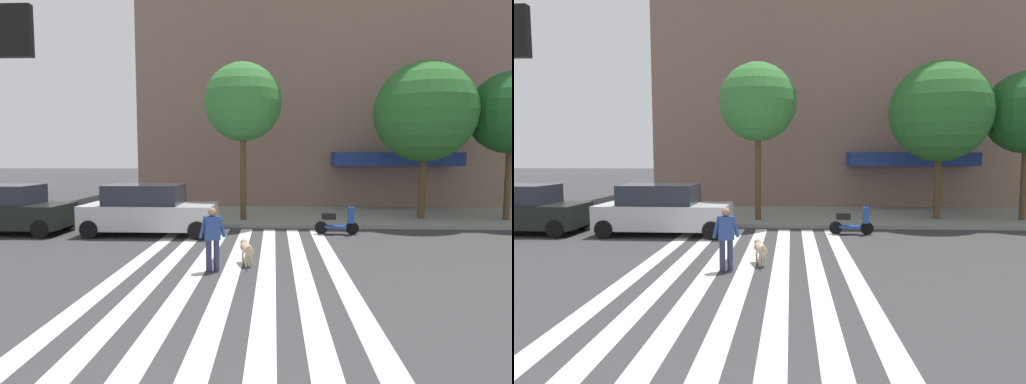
{
  "view_description": "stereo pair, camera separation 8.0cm",
  "coord_description": "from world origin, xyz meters",
  "views": [
    {
      "loc": [
        1.19,
        -2.22,
        2.97
      ],
      "look_at": [
        0.66,
        9.83,
        1.89
      ],
      "focal_mm": 29.15,
      "sensor_mm": 36.0,
      "label": 1
    },
    {
      "loc": [
        1.27,
        -2.22,
        2.97
      ],
      "look_at": [
        0.66,
        9.83,
        1.89
      ],
      "focal_mm": 29.15,
      "sensor_mm": 36.0,
      "label": 2
    }
  ],
  "objects": [
    {
      "name": "parked_car_near_curb",
      "position": [
        -8.83,
        12.95,
        0.89
      ],
      "size": [
        4.37,
        2.08,
        1.84
      ],
      "color": "black",
      "rests_on": "ground_plane"
    },
    {
      "name": "crosswalk_stripes",
      "position": [
        0.11,
        7.21,
        0.0
      ],
      "size": [
        5.85,
        13.82,
        0.01
      ],
      "color": "silver",
      "rests_on": "ground_plane"
    },
    {
      "name": "street_tree_middle",
      "position": [
        7.71,
        16.33,
        4.82
      ],
      "size": [
        4.33,
        4.33,
        6.84
      ],
      "color": "#4C3823",
      "rests_on": "sidewalk_far"
    },
    {
      "name": "parked_car_behind_first",
      "position": [
        -3.48,
        12.95,
        0.91
      ],
      "size": [
        4.84,
        2.06,
        1.87
      ],
      "color": "#B6B7BB",
      "rests_on": "ground_plane"
    },
    {
      "name": "pedestrian_dog_walker",
      "position": [
        -0.37,
        8.12,
        0.93
      ],
      "size": [
        0.7,
        0.34,
        1.64
      ],
      "color": "#282D4C",
      "rests_on": "ground_plane"
    },
    {
      "name": "ground_plane",
      "position": [
        0.0,
        7.21,
        0.0
      ],
      "size": [
        160.0,
        160.0,
        0.0
      ],
      "primitive_type": "plane",
      "color": "#353538"
    },
    {
      "name": "sidewalk_far",
      "position": [
        0.0,
        17.42,
        0.07
      ],
      "size": [
        80.0,
        6.0,
        0.15
      ],
      "primitive_type": "cube",
      "color": "gray",
      "rests_on": "ground_plane"
    },
    {
      "name": "parked_scooter",
      "position": [
        3.54,
        13.24,
        0.48
      ],
      "size": [
        1.63,
        0.5,
        1.11
      ],
      "color": "black",
      "rests_on": "ground_plane"
    },
    {
      "name": "street_tree_further",
      "position": [
        11.31,
        16.17,
        4.76
      ],
      "size": [
        3.5,
        3.5,
        6.37
      ],
      "color": "#4C3823",
      "rests_on": "sidewalk_far"
    },
    {
      "name": "dog_on_leash",
      "position": [
        0.45,
        8.8,
        0.44
      ],
      "size": [
        0.44,
        0.95,
        0.65
      ],
      "color": "tan",
      "rests_on": "ground_plane"
    },
    {
      "name": "street_tree_nearest",
      "position": [
        -0.15,
        15.69,
        5.19
      ],
      "size": [
        3.33,
        3.33,
        6.73
      ],
      "color": "#4C3823",
      "rests_on": "sidewalk_far"
    }
  ]
}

